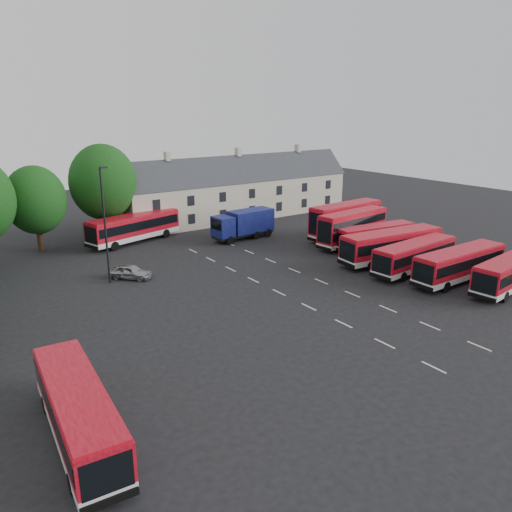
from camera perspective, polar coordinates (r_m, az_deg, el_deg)
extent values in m
plane|color=black|center=(42.64, 4.29, -4.97)|extent=(140.00, 140.00, 0.00)
cube|color=beige|center=(34.05, 19.65, -11.88)|extent=(0.15, 1.80, 0.01)
cube|color=beige|center=(36.16, 14.48, -9.65)|extent=(0.15, 1.80, 0.01)
cube|color=beige|center=(38.57, 9.97, -7.62)|extent=(0.15, 1.80, 0.01)
cube|color=beige|center=(41.23, 6.05, -5.80)|extent=(0.15, 1.80, 0.01)
cube|color=beige|center=(44.09, 2.65, -4.18)|extent=(0.15, 1.80, 0.01)
cube|color=beige|center=(47.12, -0.32, -2.76)|extent=(0.15, 1.80, 0.01)
cube|color=beige|center=(50.28, -2.92, -1.50)|extent=(0.15, 1.80, 0.01)
cube|color=beige|center=(53.56, -5.20, -0.39)|extent=(0.15, 1.80, 0.01)
cube|color=beige|center=(56.92, -7.21, 0.59)|extent=(0.15, 1.80, 0.01)
cube|color=beige|center=(37.91, 24.15, -9.39)|extent=(0.15, 1.80, 0.01)
cube|color=beige|center=(39.81, 19.25, -7.55)|extent=(0.15, 1.80, 0.01)
cube|color=beige|center=(42.02, 14.85, -5.85)|extent=(0.15, 1.80, 0.01)
cube|color=beige|center=(44.47, 10.95, -4.30)|extent=(0.15, 1.80, 0.01)
cube|color=beige|center=(47.13, 7.48, -2.90)|extent=(0.15, 1.80, 0.01)
cube|color=beige|center=(49.98, 4.40, -1.65)|extent=(0.15, 1.80, 0.01)
cube|color=beige|center=(52.97, 1.66, -0.53)|extent=(0.15, 1.80, 0.01)
cube|color=beige|center=(56.09, -0.77, 0.47)|extent=(0.15, 1.80, 0.01)
cube|color=beige|center=(59.31, -2.95, 1.36)|extent=(0.15, 1.80, 0.01)
cylinder|color=black|center=(61.22, -23.45, 2.15)|extent=(0.70, 0.70, 3.50)
ellipsoid|color=#11390F|center=(60.42, -23.90, 5.87)|extent=(6.60, 6.60, 7.59)
cylinder|color=black|center=(64.03, -16.71, 3.76)|extent=(0.70, 0.70, 4.20)
ellipsoid|color=#11390F|center=(63.17, -17.08, 8.07)|extent=(7.92, 7.92, 9.11)
cube|color=beige|center=(73.30, -2.01, 6.57)|extent=(35.00, 7.00, 5.50)
cube|color=#2D3035|center=(72.86, -2.04, 8.70)|extent=(35.70, 7.13, 7.13)
cube|color=beige|center=(67.08, -10.13, 11.16)|extent=(0.60, 0.90, 1.20)
cube|color=beige|center=(72.40, -2.07, 11.80)|extent=(0.60, 0.90, 1.20)
cube|color=beige|center=(78.91, 4.80, 12.17)|extent=(0.60, 0.90, 1.20)
cube|color=silver|center=(49.96, 26.99, -2.62)|extent=(10.71, 3.53, 0.53)
cube|color=#A60A1A|center=(49.61, 27.17, -1.32)|extent=(10.71, 3.53, 1.86)
cube|color=black|center=(49.60, 27.18, -1.26)|extent=(10.30, 3.54, 0.91)
cylinder|color=black|center=(46.69, 26.58, -4.19)|extent=(0.98, 0.37, 0.96)
cube|color=silver|center=(50.31, 22.11, -1.84)|extent=(10.86, 2.52, 0.54)
cube|color=#A60A1A|center=(49.95, 22.27, -0.50)|extent=(10.86, 2.52, 1.92)
cube|color=black|center=(49.94, 22.27, -0.45)|extent=(10.43, 2.58, 0.94)
cube|color=#A60A1A|center=(49.68, 22.40, 0.61)|extent=(10.64, 2.42, 0.12)
cylinder|color=black|center=(47.04, 20.88, -3.32)|extent=(0.99, 0.28, 0.99)
cylinder|color=black|center=(53.78, 23.13, -1.10)|extent=(0.99, 0.28, 0.99)
cube|color=silver|center=(51.68, 17.60, -0.92)|extent=(10.77, 3.21, 0.53)
cube|color=#A60A1A|center=(51.34, 17.72, 0.36)|extent=(10.77, 3.21, 1.88)
cube|color=black|center=(51.32, 17.72, 0.41)|extent=(10.35, 3.23, 0.92)
cube|color=#A60A1A|center=(51.08, 17.81, 1.43)|extent=(10.55, 3.10, 0.12)
cylinder|color=black|center=(48.47, 16.41, -2.31)|extent=(0.98, 0.34, 0.96)
cylinder|color=black|center=(55.07, 18.59, -0.22)|extent=(0.98, 0.34, 0.96)
cube|color=silver|center=(54.13, 15.15, 0.17)|extent=(11.98, 3.90, 0.59)
cube|color=#A60A1A|center=(53.78, 15.25, 1.54)|extent=(11.98, 3.90, 2.09)
cube|color=black|center=(53.76, 15.26, 1.59)|extent=(11.52, 3.92, 1.02)
cube|color=#A60A1A|center=(53.51, 15.34, 2.67)|extent=(11.73, 3.77, 0.13)
cylinder|color=black|center=(50.89, 12.98, -1.07)|extent=(1.09, 0.41, 1.07)
cylinder|color=black|center=(57.61, 17.01, 0.71)|extent=(1.09, 0.41, 1.07)
cube|color=silver|center=(58.53, 13.44, 1.41)|extent=(10.15, 3.54, 0.50)
cube|color=#A60A1A|center=(58.24, 13.52, 2.48)|extent=(10.15, 3.54, 1.76)
cube|color=black|center=(58.23, 13.52, 2.52)|extent=(9.76, 3.54, 0.86)
cube|color=#A60A1A|center=(58.03, 13.58, 3.36)|extent=(9.94, 3.42, 0.11)
cylinder|color=black|center=(55.85, 11.62, 0.53)|extent=(0.93, 0.37, 0.90)
cylinder|color=black|center=(61.39, 15.07, 1.76)|extent=(0.93, 0.37, 0.90)
cube|color=silver|center=(59.69, 10.89, 1.87)|extent=(10.12, 3.33, 0.50)
cube|color=#A60A1A|center=(59.27, 10.98, 3.51)|extent=(10.12, 3.33, 3.03)
cube|color=black|center=(59.40, 10.95, 2.96)|extent=(9.73, 3.34, 0.86)
cube|color=#A60A1A|center=(58.94, 11.06, 4.99)|extent=(9.92, 3.22, 0.11)
cylinder|color=black|center=(56.73, 9.69, 0.89)|extent=(0.93, 0.35, 0.90)
cylinder|color=black|center=(62.81, 11.94, 2.32)|extent=(0.93, 0.35, 0.90)
cube|color=black|center=(59.14, 11.01, 4.07)|extent=(9.73, 3.34, 0.86)
cube|color=silver|center=(62.88, 10.12, 2.71)|extent=(10.71, 3.13, 0.53)
cube|color=#A60A1A|center=(62.46, 10.20, 4.38)|extent=(10.71, 3.13, 3.22)
cube|color=black|center=(62.59, 10.18, 3.82)|extent=(10.29, 3.16, 0.91)
cube|color=#A60A1A|center=(62.13, 10.28, 5.87)|extent=(10.49, 3.02, 0.12)
cylinder|color=black|center=(59.79, 8.75, 1.79)|extent=(0.98, 0.33, 0.96)
cylinder|color=black|center=(66.14, 11.33, 3.11)|extent=(0.98, 0.33, 0.96)
cube|color=black|center=(62.33, 10.23, 4.94)|extent=(10.29, 3.16, 0.91)
cube|color=silver|center=(27.12, -19.45, -17.99)|extent=(3.18, 10.76, 0.53)
cube|color=#A60A1A|center=(26.47, -19.71, -15.84)|extent=(3.18, 10.76, 1.88)
cube|color=black|center=(26.44, -19.72, -15.75)|extent=(3.20, 10.34, 0.92)
cube|color=#A60A1A|center=(25.96, -19.93, -13.99)|extent=(3.06, 10.54, 0.12)
cylinder|color=black|center=(24.73, -14.94, -22.12)|extent=(0.34, 0.98, 0.96)
cylinder|color=black|center=(30.01, -22.91, -15.36)|extent=(0.34, 0.98, 0.96)
cube|color=silver|center=(61.70, -13.69, 2.31)|extent=(12.10, 5.75, 0.59)
cube|color=#A60A1A|center=(61.39, -13.78, 3.52)|extent=(12.10, 5.75, 2.09)
cube|color=black|center=(61.38, -13.78, 3.57)|extent=(11.67, 5.68, 1.02)
cube|color=#A60A1A|center=(61.16, -13.85, 4.52)|extent=(11.85, 5.58, 0.13)
cylinder|color=black|center=(58.71, -15.88, 1.10)|extent=(1.12, 0.58, 1.07)
cylinder|color=black|center=(64.94, -11.68, 2.89)|extent=(1.12, 0.58, 1.07)
cube|color=black|center=(61.51, -1.47, 2.57)|extent=(8.08, 2.57, 0.30)
cube|color=#0F1658|center=(59.50, -3.79, 3.38)|extent=(2.13, 2.60, 2.39)
cube|color=black|center=(58.91, -4.56, 3.58)|extent=(0.22, 2.12, 1.20)
cube|color=#0F1658|center=(61.84, -0.63, 4.07)|extent=(5.81, 2.81, 2.69)
cylinder|color=black|center=(59.08, -2.98, 1.80)|extent=(1.01, 0.34, 1.00)
cylinder|color=black|center=(64.21, 0.09, 3.04)|extent=(1.01, 0.34, 1.00)
imported|color=#B0B2B8|center=(48.79, -14.17, -1.74)|extent=(3.95, 4.11, 1.39)
cylinder|color=black|center=(46.90, -16.86, 3.18)|extent=(0.19, 0.19, 10.63)
cube|color=black|center=(46.14, -17.06, 9.67)|extent=(0.66, 0.33, 0.19)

